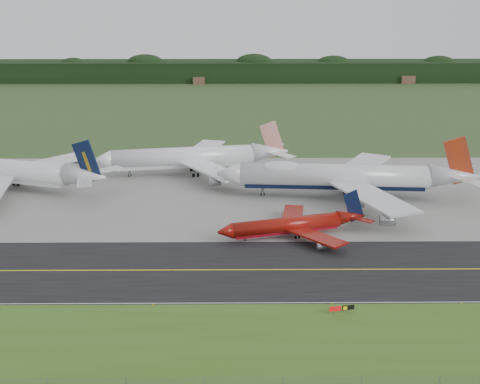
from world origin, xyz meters
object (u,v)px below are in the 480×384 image
(jet_red_737, at_px, (294,225))
(taxiway_sign, at_px, (342,308))
(jet_star_tail, at_px, (193,157))
(jet_ba_747, at_px, (344,177))
(jet_navy_gold, at_px, (7,171))

(jet_red_737, bearing_deg, taxiway_sign, -82.12)
(jet_star_tail, relative_size, taxiway_sign, 13.01)
(jet_ba_747, xyz_separation_m, jet_red_737, (-16.49, -29.39, -3.50))
(jet_red_737, relative_size, taxiway_sign, 7.83)
(jet_red_737, height_order, taxiway_sign, jet_red_737)
(jet_star_tail, bearing_deg, taxiway_sign, -70.62)
(jet_ba_747, relative_size, jet_star_tail, 1.19)
(jet_ba_747, distance_m, jet_navy_gold, 99.03)
(taxiway_sign, bearing_deg, jet_red_737, 97.88)
(jet_star_tail, bearing_deg, jet_red_737, -63.02)
(jet_ba_747, relative_size, taxiway_sign, 15.47)
(jet_ba_747, height_order, jet_navy_gold, jet_ba_747)
(jet_red_737, xyz_separation_m, jet_star_tail, (-27.65, 54.33, 2.65))
(jet_star_tail, bearing_deg, jet_ba_747, -29.47)
(jet_navy_gold, distance_m, jet_star_tail, 56.70)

